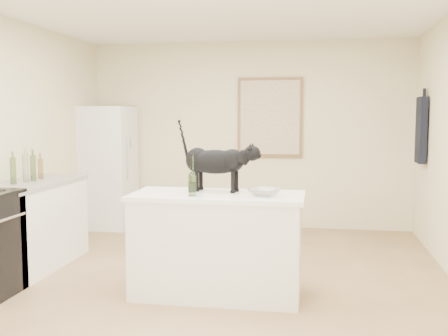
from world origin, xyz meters
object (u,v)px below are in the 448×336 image
at_px(fridge, 108,167).
at_px(glass_bowl, 265,192).
at_px(black_cat, 215,165).
at_px(wine_bottle, 192,177).

height_order(fridge, glass_bowl, fridge).
bearing_deg(black_cat, fridge, 138.69).
distance_m(fridge, wine_bottle, 3.30).
xyz_separation_m(wine_bottle, glass_bowl, (0.60, 0.09, -0.12)).
relative_size(black_cat, wine_bottle, 2.15).
bearing_deg(fridge, wine_bottle, -55.49).
height_order(wine_bottle, glass_bowl, wine_bottle).
height_order(black_cat, glass_bowl, black_cat).
xyz_separation_m(black_cat, wine_bottle, (-0.14, -0.30, -0.08)).
distance_m(black_cat, glass_bowl, 0.55).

